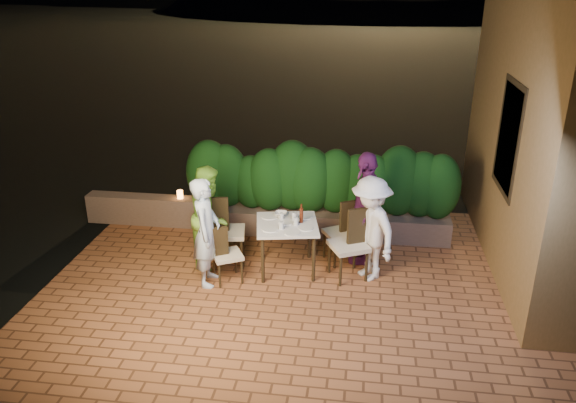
% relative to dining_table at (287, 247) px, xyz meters
% --- Properties ---
extents(ground, '(400.00, 400.00, 0.00)m').
position_rel_dining_table_xyz_m(ground, '(0.19, -0.99, -0.40)').
color(ground, black).
rests_on(ground, ground).
extents(terrace_floor, '(7.00, 6.00, 0.15)m').
position_rel_dining_table_xyz_m(terrace_floor, '(0.19, -0.49, -0.45)').
color(terrace_floor, brown).
rests_on(terrace_floor, ground).
extents(building_wall, '(1.60, 5.00, 5.00)m').
position_rel_dining_table_xyz_m(building_wall, '(3.79, 1.01, 2.12)').
color(building_wall, olive).
rests_on(building_wall, ground).
extents(window_pane, '(0.08, 1.00, 1.40)m').
position_rel_dining_table_xyz_m(window_pane, '(3.01, 0.51, 1.62)').
color(window_pane, black).
rests_on(window_pane, building_wall).
extents(window_frame, '(0.06, 1.15, 1.55)m').
position_rel_dining_table_xyz_m(window_frame, '(3.00, 0.51, 1.62)').
color(window_frame, black).
rests_on(window_frame, building_wall).
extents(planter, '(4.20, 0.55, 0.40)m').
position_rel_dining_table_xyz_m(planter, '(0.39, 1.31, -0.17)').
color(planter, brown).
rests_on(planter, ground).
extents(hedge, '(4.00, 0.70, 1.10)m').
position_rel_dining_table_xyz_m(hedge, '(0.39, 1.31, 0.57)').
color(hedge, '#10360F').
rests_on(hedge, planter).
extents(parapet, '(2.20, 0.30, 0.50)m').
position_rel_dining_table_xyz_m(parapet, '(-2.61, 1.31, -0.12)').
color(parapet, brown).
rests_on(parapet, ground).
extents(hill, '(52.00, 40.00, 22.00)m').
position_rel_dining_table_xyz_m(hill, '(2.19, 59.01, -4.38)').
color(hill, black).
rests_on(hill, ground).
extents(dining_table, '(1.02, 1.02, 0.75)m').
position_rel_dining_table_xyz_m(dining_table, '(0.00, 0.00, 0.00)').
color(dining_table, white).
rests_on(dining_table, ground).
extents(plate_nw, '(0.23, 0.23, 0.01)m').
position_rel_dining_table_xyz_m(plate_nw, '(-0.21, -0.23, 0.38)').
color(plate_nw, white).
rests_on(plate_nw, dining_table).
extents(plate_sw, '(0.23, 0.23, 0.01)m').
position_rel_dining_table_xyz_m(plate_sw, '(-0.29, 0.19, 0.38)').
color(plate_sw, white).
rests_on(plate_sw, dining_table).
extents(plate_ne, '(0.21, 0.21, 0.01)m').
position_rel_dining_table_xyz_m(plate_ne, '(0.29, -0.13, 0.38)').
color(plate_ne, white).
rests_on(plate_ne, dining_table).
extents(plate_se, '(0.19, 0.19, 0.01)m').
position_rel_dining_table_xyz_m(plate_se, '(0.24, 0.25, 0.38)').
color(plate_se, white).
rests_on(plate_se, dining_table).
extents(plate_centre, '(0.22, 0.22, 0.01)m').
position_rel_dining_table_xyz_m(plate_centre, '(-0.02, 0.02, 0.38)').
color(plate_centre, white).
rests_on(plate_centre, dining_table).
extents(plate_front, '(0.22, 0.22, 0.01)m').
position_rel_dining_table_xyz_m(plate_front, '(0.11, -0.31, 0.38)').
color(plate_front, white).
rests_on(plate_front, dining_table).
extents(glass_nw, '(0.07, 0.07, 0.11)m').
position_rel_dining_table_xyz_m(glass_nw, '(-0.05, -0.20, 0.43)').
color(glass_nw, silver).
rests_on(glass_nw, dining_table).
extents(glass_sw, '(0.06, 0.06, 0.10)m').
position_rel_dining_table_xyz_m(glass_sw, '(-0.10, 0.13, 0.43)').
color(glass_sw, silver).
rests_on(glass_sw, dining_table).
extents(glass_ne, '(0.07, 0.07, 0.12)m').
position_rel_dining_table_xyz_m(glass_ne, '(0.13, -0.04, 0.43)').
color(glass_ne, silver).
rests_on(glass_ne, dining_table).
extents(glass_se, '(0.07, 0.07, 0.12)m').
position_rel_dining_table_xyz_m(glass_se, '(0.09, 0.14, 0.43)').
color(glass_se, silver).
rests_on(glass_se, dining_table).
extents(beer_bottle, '(0.06, 0.06, 0.28)m').
position_rel_dining_table_xyz_m(beer_bottle, '(0.20, 0.07, 0.52)').
color(beer_bottle, '#501C0D').
rests_on(beer_bottle, dining_table).
extents(bowl, '(0.19, 0.19, 0.05)m').
position_rel_dining_table_xyz_m(bowl, '(-0.13, 0.28, 0.40)').
color(bowl, white).
rests_on(bowl, dining_table).
extents(chair_left_front, '(0.53, 0.53, 0.85)m').
position_rel_dining_table_xyz_m(chair_left_front, '(-0.79, -0.43, 0.05)').
color(chair_left_front, black).
rests_on(chair_left_front, ground).
extents(chair_left_back, '(0.57, 0.57, 1.06)m').
position_rel_dining_table_xyz_m(chair_left_back, '(-0.90, 0.10, 0.16)').
color(chair_left_back, black).
rests_on(chair_left_back, ground).
extents(chair_right_front, '(0.66, 0.66, 1.06)m').
position_rel_dining_table_xyz_m(chair_right_front, '(0.89, -0.09, 0.15)').
color(chair_right_front, black).
rests_on(chair_right_front, ground).
extents(chair_right_back, '(0.61, 0.61, 0.96)m').
position_rel_dining_table_xyz_m(chair_right_back, '(0.76, 0.39, 0.11)').
color(chair_right_back, black).
rests_on(chair_right_back, ground).
extents(diner_blue, '(0.43, 0.60, 1.57)m').
position_rel_dining_table_xyz_m(diner_blue, '(-1.05, -0.51, 0.41)').
color(diner_blue, '#C6E0FF').
rests_on(diner_blue, ground).
extents(diner_green, '(0.58, 0.75, 1.53)m').
position_rel_dining_table_xyz_m(diner_green, '(-1.15, 0.07, 0.39)').
color(diner_green, '#91DC44').
rests_on(diner_green, ground).
extents(diner_white, '(1.04, 1.14, 1.53)m').
position_rel_dining_table_xyz_m(diner_white, '(1.18, -0.05, 0.39)').
color(diner_white, white).
rests_on(diner_white, ground).
extents(diner_purple, '(0.53, 1.05, 1.73)m').
position_rel_dining_table_xyz_m(diner_purple, '(1.11, 0.46, 0.49)').
color(diner_purple, '#66225F').
rests_on(diner_purple, ground).
extents(parapet_lamp, '(0.10, 0.10, 0.14)m').
position_rel_dining_table_xyz_m(parapet_lamp, '(-2.04, 1.31, 0.20)').
color(parapet_lamp, orange).
rests_on(parapet_lamp, parapet).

